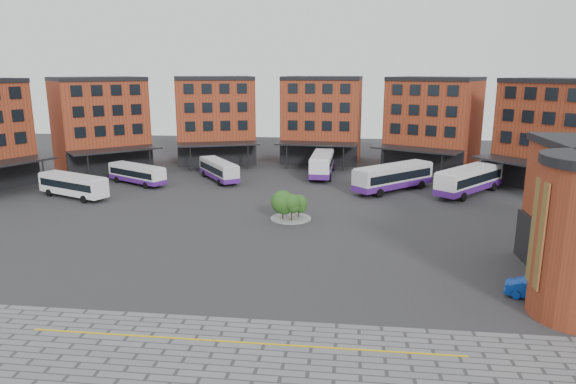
# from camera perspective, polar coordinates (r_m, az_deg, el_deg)

# --- Properties ---
(ground) EXTENTS (160.00, 160.00, 0.00)m
(ground) POSITION_cam_1_polar(r_m,az_deg,el_deg) (44.44, -4.04, -7.25)
(ground) COLOR #28282B
(ground) RESTS_ON ground
(yellow_line) EXTENTS (26.00, 0.15, 0.02)m
(yellow_line) POSITION_cam_1_polar(r_m,az_deg,el_deg) (31.61, -5.26, -16.29)
(yellow_line) COLOR gold
(yellow_line) RESTS_ON paving_zone
(main_building) EXTENTS (94.14, 42.48, 14.60)m
(main_building) POSITION_cam_1_polar(r_m,az_deg,el_deg) (80.53, -2.37, 7.40)
(main_building) COLOR maroon
(main_building) RESTS_ON ground
(tree_island) EXTENTS (4.40, 4.40, 3.25)m
(tree_island) POSITION_cam_1_polar(r_m,az_deg,el_deg) (54.58, 0.12, -1.40)
(tree_island) COLOR gray
(tree_island) RESTS_ON ground
(bus_a) EXTENTS (10.45, 6.34, 2.93)m
(bus_a) POSITION_cam_1_polar(r_m,az_deg,el_deg) (69.51, -22.78, 0.81)
(bus_a) COLOR white
(bus_a) RESTS_ON ground
(bus_b) EXTENTS (9.70, 6.83, 2.78)m
(bus_b) POSITION_cam_1_polar(r_m,az_deg,el_deg) (74.74, -16.44, 1.95)
(bus_b) COLOR white
(bus_b) RESTS_ON ground
(bus_c) EXTENTS (7.84, 9.91, 2.92)m
(bus_c) POSITION_cam_1_polar(r_m,az_deg,el_deg) (74.83, -7.71, 2.46)
(bus_c) COLOR silver
(bus_c) RESTS_ON ground
(bus_d) EXTENTS (3.41, 12.66, 3.55)m
(bus_d) POSITION_cam_1_polar(r_m,az_deg,el_deg) (77.77, 3.84, 3.22)
(bus_d) COLOR white
(bus_d) RESTS_ON ground
(bus_e) EXTENTS (11.06, 10.68, 3.52)m
(bus_e) POSITION_cam_1_polar(r_m,az_deg,el_deg) (69.01, 11.63, 1.65)
(bus_e) COLOR silver
(bus_e) RESTS_ON ground
(bus_f) EXTENTS (10.31, 11.55, 3.56)m
(bus_f) POSITION_cam_1_polar(r_m,az_deg,el_deg) (69.88, 19.51, 1.31)
(bus_f) COLOR white
(bus_f) RESTS_ON ground
(blue_car) EXTENTS (4.32, 2.75, 1.34)m
(blue_car) POSITION_cam_1_polar(r_m,az_deg,el_deg) (40.37, 25.87, -9.80)
(blue_car) COLOR #0C38A1
(blue_car) RESTS_ON ground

